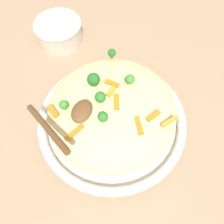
# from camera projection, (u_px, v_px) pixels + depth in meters

# --- Properties ---
(ground_plane) EXTENTS (2.40, 2.40, 0.00)m
(ground_plane) POSITION_uv_depth(u_px,v_px,m) (112.00, 126.00, 0.58)
(ground_plane) COLOR #9E7F60
(serving_bowl) EXTENTS (0.35, 0.35, 0.05)m
(serving_bowl) POSITION_uv_depth(u_px,v_px,m) (112.00, 121.00, 0.56)
(serving_bowl) COLOR white
(serving_bowl) RESTS_ON ground_plane
(pasta_mound) EXTENTS (0.29, 0.29, 0.08)m
(pasta_mound) POSITION_uv_depth(u_px,v_px,m) (112.00, 110.00, 0.51)
(pasta_mound) COLOR #DBC689
(pasta_mound) RESTS_ON serving_bowl
(carrot_piece_0) EXTENTS (0.04, 0.02, 0.01)m
(carrot_piece_0) POSITION_uv_depth(u_px,v_px,m) (117.00, 102.00, 0.47)
(carrot_piece_0) COLOR orange
(carrot_piece_0) RESTS_ON pasta_mound
(carrot_piece_1) EXTENTS (0.04, 0.03, 0.01)m
(carrot_piece_1) POSITION_uv_depth(u_px,v_px,m) (74.00, 133.00, 0.45)
(carrot_piece_1) COLOR orange
(carrot_piece_1) RESTS_ON pasta_mound
(carrot_piece_2) EXTENTS (0.03, 0.03, 0.01)m
(carrot_piece_2) POSITION_uv_depth(u_px,v_px,m) (170.00, 119.00, 0.46)
(carrot_piece_2) COLOR orange
(carrot_piece_2) RESTS_ON pasta_mound
(carrot_piece_3) EXTENTS (0.03, 0.02, 0.01)m
(carrot_piece_3) POSITION_uv_depth(u_px,v_px,m) (154.00, 114.00, 0.47)
(carrot_piece_3) COLOR orange
(carrot_piece_3) RESTS_ON pasta_mound
(carrot_piece_4) EXTENTS (0.03, 0.01, 0.01)m
(carrot_piece_4) POSITION_uv_depth(u_px,v_px,m) (111.00, 91.00, 0.48)
(carrot_piece_4) COLOR orange
(carrot_piece_4) RESTS_ON pasta_mound
(carrot_piece_5) EXTENTS (0.02, 0.03, 0.01)m
(carrot_piece_5) POSITION_uv_depth(u_px,v_px,m) (53.00, 111.00, 0.47)
(carrot_piece_5) COLOR orange
(carrot_piece_5) RESTS_ON pasta_mound
(carrot_piece_6) EXTENTS (0.01, 0.03, 0.01)m
(carrot_piece_6) POSITION_uv_depth(u_px,v_px,m) (112.00, 83.00, 0.50)
(carrot_piece_6) COLOR orange
(carrot_piece_6) RESTS_ON pasta_mound
(carrot_piece_7) EXTENTS (0.04, 0.03, 0.01)m
(carrot_piece_7) POSITION_uv_depth(u_px,v_px,m) (139.00, 126.00, 0.45)
(carrot_piece_7) COLOR orange
(carrot_piece_7) RESTS_ON pasta_mound
(broccoli_floret_0) EXTENTS (0.02, 0.02, 0.02)m
(broccoli_floret_0) POSITION_uv_depth(u_px,v_px,m) (64.00, 105.00, 0.46)
(broccoli_floret_0) COLOR #377928
(broccoli_floret_0) RESTS_ON pasta_mound
(broccoli_floret_1) EXTENTS (0.02, 0.02, 0.03)m
(broccoli_floret_1) POSITION_uv_depth(u_px,v_px,m) (104.00, 117.00, 0.44)
(broccoli_floret_1) COLOR #296820
(broccoli_floret_1) RESTS_ON pasta_mound
(broccoli_floret_2) EXTENTS (0.02, 0.02, 0.03)m
(broccoli_floret_2) POSITION_uv_depth(u_px,v_px,m) (100.00, 97.00, 0.47)
(broccoli_floret_2) COLOR #296820
(broccoli_floret_2) RESTS_ON pasta_mound
(broccoli_floret_3) EXTENTS (0.03, 0.03, 0.04)m
(broccoli_floret_3) POSITION_uv_depth(u_px,v_px,m) (94.00, 80.00, 0.48)
(broccoli_floret_3) COLOR #205B1C
(broccoli_floret_3) RESTS_ON pasta_mound
(broccoli_floret_4) EXTENTS (0.02, 0.02, 0.02)m
(broccoli_floret_4) POSITION_uv_depth(u_px,v_px,m) (112.00, 53.00, 0.53)
(broccoli_floret_4) COLOR #205B1C
(broccoli_floret_4) RESTS_ON pasta_mound
(broccoli_floret_5) EXTENTS (0.02, 0.02, 0.03)m
(broccoli_floret_5) POSITION_uv_depth(u_px,v_px,m) (130.00, 79.00, 0.49)
(broccoli_floret_5) COLOR #377928
(broccoli_floret_5) RESTS_ON pasta_mound
(serving_spoon) EXTENTS (0.14, 0.14, 0.07)m
(serving_spoon) POSITION_uv_depth(u_px,v_px,m) (70.00, 116.00, 0.44)
(serving_spoon) COLOR brown
(serving_spoon) RESTS_ON pasta_mound
(companion_bowl) EXTENTS (0.14, 0.14, 0.07)m
(companion_bowl) POSITION_uv_depth(u_px,v_px,m) (59.00, 31.00, 0.69)
(companion_bowl) COLOR beige
(companion_bowl) RESTS_ON ground_plane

